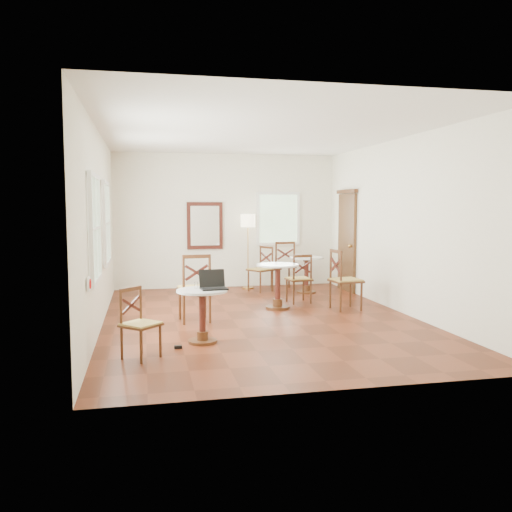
{
  "coord_description": "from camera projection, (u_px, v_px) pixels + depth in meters",
  "views": [
    {
      "loc": [
        -1.84,
        -8.36,
        1.84
      ],
      "look_at": [
        0.0,
        0.3,
        1.0
      ],
      "focal_mm": 37.12,
      "sensor_mm": 36.0,
      "label": 1
    }
  ],
  "objects": [
    {
      "name": "mouse",
      "position": [
        204.0,
        289.0,
        7.04
      ],
      "size": [
        0.1,
        0.08,
        0.03
      ],
      "primitive_type": "ellipsoid",
      "rotation": [
        0.0,
        0.0,
        -0.41
      ],
      "color": "black",
      "rests_on": "cafe_table_near"
    },
    {
      "name": "power_adapter",
      "position": [
        178.0,
        347.0,
        6.84
      ],
      "size": [
        0.1,
        0.06,
        0.04
      ],
      "primitive_type": "cube",
      "color": "black",
      "rests_on": "ground"
    },
    {
      "name": "cafe_table_mid",
      "position": [
        278.0,
        281.0,
        9.47
      ],
      "size": [
        0.76,
        0.76,
        0.8
      ],
      "color": "#4C2813",
      "rests_on": "ground"
    },
    {
      "name": "chair_mid_b",
      "position": [
        344.0,
        280.0,
        9.38
      ],
      "size": [
        0.54,
        0.54,
        1.07
      ],
      "rotation": [
        0.0,
        0.0,
        1.67
      ],
      "color": "#4C2813",
      "rests_on": "ground"
    },
    {
      "name": "chair_near_a",
      "position": [
        195.0,
        288.0,
        8.39
      ],
      "size": [
        0.54,
        0.54,
        1.09
      ],
      "rotation": [
        0.0,
        0.0,
        3.23
      ],
      "color": "#4C2813",
      "rests_on": "ground"
    },
    {
      "name": "chair_back_a",
      "position": [
        283.0,
        265.0,
        11.62
      ],
      "size": [
        0.5,
        0.5,
        1.08
      ],
      "rotation": [
        0.0,
        0.0,
        3.14
      ],
      "color": "#4C2813",
      "rests_on": "ground"
    },
    {
      "name": "chair_near_b",
      "position": [
        139.0,
        323.0,
        6.38
      ],
      "size": [
        0.56,
        0.56,
        0.86
      ],
      "rotation": [
        0.0,
        0.0,
        0.78
      ],
      "color": "#4C2813",
      "rests_on": "ground"
    },
    {
      "name": "floor_lamp",
      "position": [
        248.0,
        226.0,
        11.72
      ],
      "size": [
        0.32,
        0.32,
        1.66
      ],
      "color": "#BF8C3F",
      "rests_on": "ground"
    },
    {
      "name": "navy_mug",
      "position": [
        209.0,
        284.0,
        7.27
      ],
      "size": [
        0.11,
        0.07,
        0.08
      ],
      "color": "black",
      "rests_on": "cafe_table_near"
    },
    {
      "name": "water_glass",
      "position": [
        196.0,
        285.0,
        7.16
      ],
      "size": [
        0.06,
        0.06,
        0.09
      ],
      "primitive_type": "cylinder",
      "color": "white",
      "rests_on": "cafe_table_near"
    },
    {
      "name": "chair_back_b",
      "position": [
        261.0,
        269.0,
        11.43
      ],
      "size": [
        0.62,
        0.62,
        0.97
      ],
      "rotation": [
        0.0,
        0.0,
        -1.0
      ],
      "color": "#4C2813",
      "rests_on": "ground"
    },
    {
      "name": "chair_mid_a",
      "position": [
        299.0,
        279.0,
        10.04
      ],
      "size": [
        0.48,
        0.48,
        0.93
      ],
      "rotation": [
        0.0,
        0.0,
        3.25
      ],
      "color": "#4C2813",
      "rests_on": "ground"
    },
    {
      "name": "room_shell",
      "position": [
        253.0,
        203.0,
        8.77
      ],
      "size": [
        5.02,
        7.02,
        3.01
      ],
      "color": "white",
      "rests_on": "ground"
    },
    {
      "name": "ground",
      "position": [
        260.0,
        318.0,
        8.7
      ],
      "size": [
        7.0,
        7.0,
        0.0
      ],
      "primitive_type": "plane",
      "color": "#58210F",
      "rests_on": "ground"
    },
    {
      "name": "laptop",
      "position": [
        213.0,
        284.0,
        7.14
      ],
      "size": [
        0.37,
        0.32,
        0.25
      ],
      "rotation": [
        0.0,
        0.0,
        0.08
      ],
      "color": "black",
      "rests_on": "cafe_table_near"
    },
    {
      "name": "cafe_table_near",
      "position": [
        202.0,
        310.0,
        7.1
      ],
      "size": [
        0.68,
        0.68,
        0.72
      ],
      "color": "#4C2813",
      "rests_on": "ground"
    },
    {
      "name": "cafe_table_back",
      "position": [
        306.0,
        271.0,
        11.19
      ],
      "size": [
        0.72,
        0.72,
        0.77
      ],
      "color": "#4C2813",
      "rests_on": "ground"
    }
  ]
}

